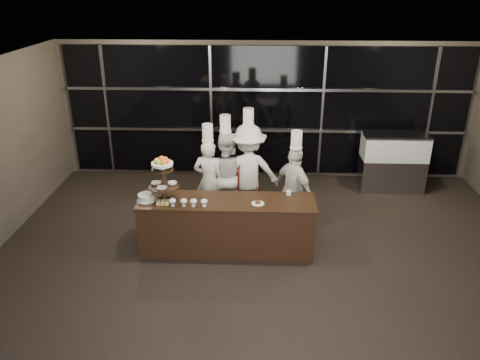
{
  "coord_description": "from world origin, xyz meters",
  "views": [
    {
      "loc": [
        -0.17,
        -4.98,
        4.2
      ],
      "look_at": [
        -0.45,
        2.01,
        1.15
      ],
      "focal_mm": 35.0,
      "sensor_mm": 36.0,
      "label": 1
    }
  ],
  "objects_px": {
    "buffet_counter": "(227,225)",
    "chef_a": "(209,180)",
    "chef_c": "(248,172)",
    "chef_b": "(226,175)",
    "display_stand": "(163,175)",
    "layer_cake": "(146,197)",
    "chef_d": "(294,188)",
    "display_case": "(393,159)"
  },
  "relations": [
    {
      "from": "buffet_counter",
      "to": "display_case",
      "type": "xyz_separation_m",
      "value": [
        3.32,
        2.59,
        0.22
      ]
    },
    {
      "from": "display_stand",
      "to": "chef_c",
      "type": "bearing_deg",
      "value": 43.5
    },
    {
      "from": "layer_cake",
      "to": "display_case",
      "type": "relative_size",
      "value": 0.22
    },
    {
      "from": "display_case",
      "to": "chef_c",
      "type": "distance_m",
      "value": 3.31
    },
    {
      "from": "chef_c",
      "to": "chef_a",
      "type": "bearing_deg",
      "value": -165.01
    },
    {
      "from": "layer_cake",
      "to": "chef_c",
      "type": "bearing_deg",
      "value": 39.06
    },
    {
      "from": "display_case",
      "to": "chef_a",
      "type": "height_order",
      "value": "chef_a"
    },
    {
      "from": "layer_cake",
      "to": "chef_d",
      "type": "bearing_deg",
      "value": 19.55
    },
    {
      "from": "layer_cake",
      "to": "chef_d",
      "type": "relative_size",
      "value": 0.16
    },
    {
      "from": "buffet_counter",
      "to": "chef_a",
      "type": "xyz_separation_m",
      "value": [
        -0.4,
        1.05,
        0.35
      ]
    },
    {
      "from": "layer_cake",
      "to": "display_case",
      "type": "height_order",
      "value": "display_case"
    },
    {
      "from": "chef_c",
      "to": "chef_b",
      "type": "bearing_deg",
      "value": -174.47
    },
    {
      "from": "chef_d",
      "to": "chef_a",
      "type": "bearing_deg",
      "value": 170.82
    },
    {
      "from": "buffet_counter",
      "to": "chef_b",
      "type": "bearing_deg",
      "value": 94.55
    },
    {
      "from": "buffet_counter",
      "to": "chef_b",
      "type": "relative_size",
      "value": 1.43
    },
    {
      "from": "chef_c",
      "to": "display_case",
      "type": "bearing_deg",
      "value": 24.03
    },
    {
      "from": "chef_a",
      "to": "chef_c",
      "type": "height_order",
      "value": "chef_c"
    },
    {
      "from": "display_case",
      "to": "chef_b",
      "type": "distance_m",
      "value": 3.69
    },
    {
      "from": "chef_a",
      "to": "chef_d",
      "type": "xyz_separation_m",
      "value": [
        1.53,
        -0.25,
        -0.02
      ]
    },
    {
      "from": "layer_cake",
      "to": "chef_a",
      "type": "xyz_separation_m",
      "value": [
        0.89,
        1.1,
        -0.16
      ]
    },
    {
      "from": "chef_b",
      "to": "chef_d",
      "type": "height_order",
      "value": "chef_b"
    },
    {
      "from": "display_stand",
      "to": "display_case",
      "type": "relative_size",
      "value": 0.56
    },
    {
      "from": "display_stand",
      "to": "chef_d",
      "type": "bearing_deg",
      "value": 20.75
    },
    {
      "from": "chef_c",
      "to": "display_stand",
      "type": "bearing_deg",
      "value": -136.5
    },
    {
      "from": "buffet_counter",
      "to": "chef_c",
      "type": "bearing_deg",
      "value": 76.03
    },
    {
      "from": "chef_b",
      "to": "chef_d",
      "type": "bearing_deg",
      "value": -17.91
    },
    {
      "from": "buffet_counter",
      "to": "display_stand",
      "type": "xyz_separation_m",
      "value": [
        -1.0,
        -0.0,
        0.87
      ]
    },
    {
      "from": "display_stand",
      "to": "chef_a",
      "type": "bearing_deg",
      "value": 60.16
    },
    {
      "from": "display_case",
      "to": "chef_c",
      "type": "height_order",
      "value": "chef_c"
    },
    {
      "from": "layer_cake",
      "to": "chef_c",
      "type": "xyz_separation_m",
      "value": [
        1.59,
        1.29,
        -0.06
      ]
    },
    {
      "from": "display_stand",
      "to": "chef_d",
      "type": "xyz_separation_m",
      "value": [
        2.13,
        0.81,
        -0.55
      ]
    },
    {
      "from": "buffet_counter",
      "to": "display_stand",
      "type": "height_order",
      "value": "display_stand"
    },
    {
      "from": "chef_a",
      "to": "chef_b",
      "type": "bearing_deg",
      "value": 26.51
    },
    {
      "from": "display_stand",
      "to": "layer_cake",
      "type": "distance_m",
      "value": 0.47
    },
    {
      "from": "buffet_counter",
      "to": "chef_b",
      "type": "distance_m",
      "value": 1.27
    },
    {
      "from": "chef_a",
      "to": "chef_d",
      "type": "distance_m",
      "value": 1.55
    },
    {
      "from": "layer_cake",
      "to": "chef_d",
      "type": "distance_m",
      "value": 2.57
    },
    {
      "from": "chef_b",
      "to": "chef_a",
      "type": "bearing_deg",
      "value": -153.49
    },
    {
      "from": "chef_a",
      "to": "chef_c",
      "type": "xyz_separation_m",
      "value": [
        0.7,
        0.19,
        0.1
      ]
    },
    {
      "from": "display_stand",
      "to": "chef_b",
      "type": "bearing_deg",
      "value": 53.07
    },
    {
      "from": "chef_d",
      "to": "chef_b",
      "type": "bearing_deg",
      "value": 162.09
    },
    {
      "from": "chef_a",
      "to": "chef_c",
      "type": "distance_m",
      "value": 0.74
    }
  ]
}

